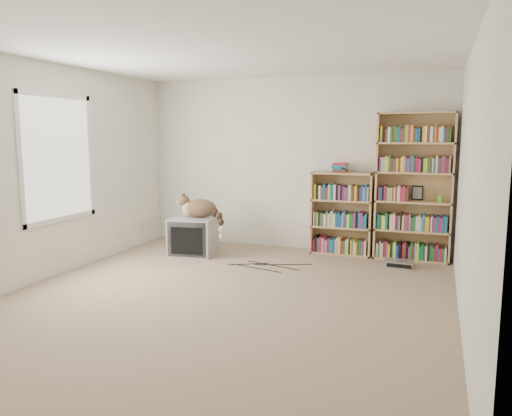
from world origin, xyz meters
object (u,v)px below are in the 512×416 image
(bookcase_short, at_px, (342,217))
(bookcase_tall, at_px, (414,191))
(dvd_player, at_px, (399,263))
(crt_tv, at_px, (194,236))
(cat, at_px, (203,211))

(bookcase_short, bearing_deg, bookcase_tall, 0.04)
(bookcase_tall, bearing_deg, bookcase_short, -179.96)
(bookcase_short, relative_size, dvd_player, 3.23)
(crt_tv, relative_size, cat, 0.86)
(crt_tv, height_order, cat, cat)
(crt_tv, relative_size, bookcase_short, 0.58)
(cat, height_order, bookcase_tall, bookcase_tall)
(cat, relative_size, bookcase_short, 0.67)
(cat, relative_size, dvd_player, 2.17)
(dvd_player, bearing_deg, bookcase_tall, 79.94)
(bookcase_short, xyz_separation_m, dvd_player, (0.83, -0.46, -0.49))
(crt_tv, height_order, bookcase_short, bookcase_short)
(cat, distance_m, bookcase_tall, 2.88)
(bookcase_tall, bearing_deg, dvd_player, -104.52)
(dvd_player, bearing_deg, cat, -170.21)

